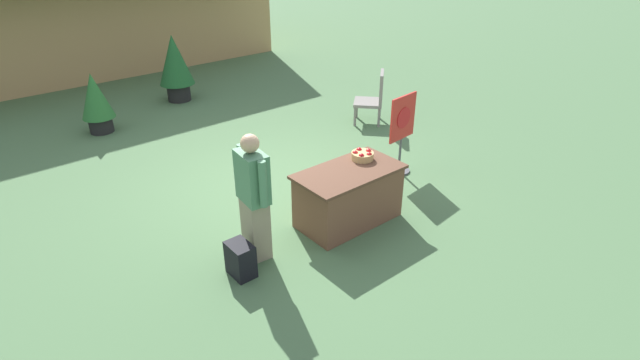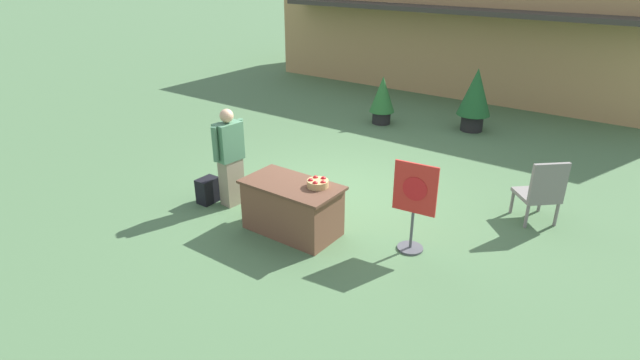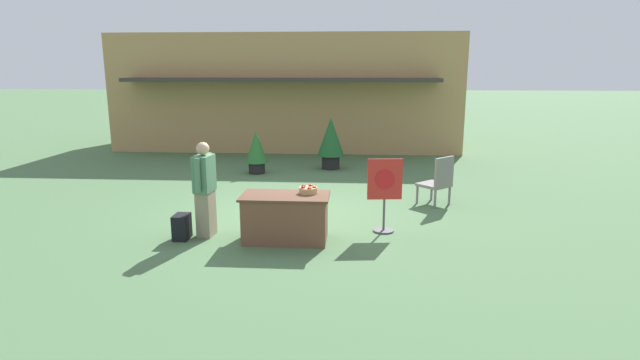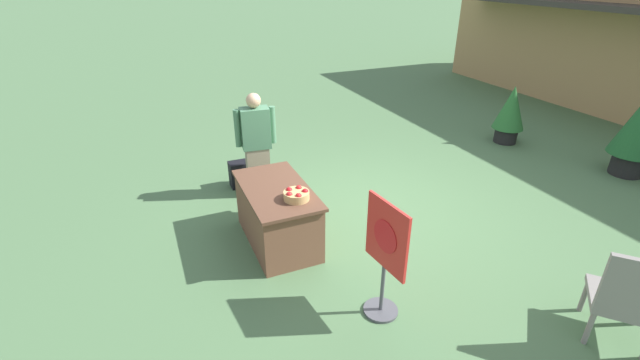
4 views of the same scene
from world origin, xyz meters
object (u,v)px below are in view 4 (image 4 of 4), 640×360
object	(u,v)px
person_visitor	(257,145)
potted_plant_far_left	(640,129)
apple_basket	(296,195)
backpack	(240,174)
poster_board	(385,256)
display_table	(277,215)
patio_chair	(628,298)
potted_plant_near_left	(510,112)

from	to	relation	value
person_visitor	potted_plant_far_left	distance (m)	6.25
person_visitor	potted_plant_far_left	world-z (taller)	person_visitor
apple_basket	backpack	bearing A→B (deg)	-174.52
apple_basket	poster_board	size ratio (longest dim) A/B	0.24
display_table	person_visitor	world-z (taller)	person_visitor
apple_basket	poster_board	world-z (taller)	poster_board
backpack	patio_chair	xyz separation A→B (m)	(4.59, 2.45, 0.33)
apple_basket	patio_chair	world-z (taller)	patio_chair
apple_basket	backpack	distance (m)	2.20
display_table	apple_basket	bearing A→B (deg)	20.17
patio_chair	potted_plant_far_left	xyz separation A→B (m)	(-2.41, 3.73, 0.28)
backpack	poster_board	bearing A→B (deg)	10.68
poster_board	apple_basket	bearing A→B (deg)	-77.47
poster_board	potted_plant_far_left	bearing A→B (deg)	-174.10
person_visitor	patio_chair	distance (m)	4.80
potted_plant_far_left	patio_chair	bearing A→B (deg)	-57.10
apple_basket	potted_plant_far_left	world-z (taller)	potted_plant_far_left
poster_board	display_table	bearing A→B (deg)	-77.17
backpack	person_visitor	bearing A→B (deg)	30.26
potted_plant_far_left	potted_plant_near_left	bearing A→B (deg)	-158.80
poster_board	potted_plant_near_left	size ratio (longest dim) A/B	1.12
patio_chair	person_visitor	bearing A→B (deg)	75.25
person_visitor	poster_board	distance (m)	3.05
person_visitor	potted_plant_near_left	xyz separation A→B (m)	(-0.16, 5.21, -0.18)
display_table	apple_basket	world-z (taller)	apple_basket
poster_board	patio_chair	distance (m)	2.19
backpack	poster_board	world-z (taller)	poster_board
person_visitor	potted_plant_far_left	xyz separation A→B (m)	(1.82, 5.98, 0.01)
poster_board	patio_chair	size ratio (longest dim) A/B	1.25
patio_chair	poster_board	bearing A→B (deg)	103.54
poster_board	potted_plant_far_left	distance (m)	5.68
person_visitor	backpack	world-z (taller)	person_visitor
display_table	apple_basket	distance (m)	0.59
potted_plant_near_left	potted_plant_far_left	size ratio (longest dim) A/B	0.79
display_table	backpack	world-z (taller)	display_table
apple_basket	poster_board	xyz separation A→B (m)	(1.28, 0.44, -0.13)
display_table	potted_plant_near_left	size ratio (longest dim) A/B	1.25
person_visitor	potted_plant_far_left	size ratio (longest dim) A/B	1.10
patio_chair	display_table	bearing A→B (deg)	87.18
person_visitor	potted_plant_far_left	bearing A→B (deg)	78.95
backpack	potted_plant_near_left	size ratio (longest dim) A/B	0.36
display_table	potted_plant_far_left	world-z (taller)	potted_plant_far_left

